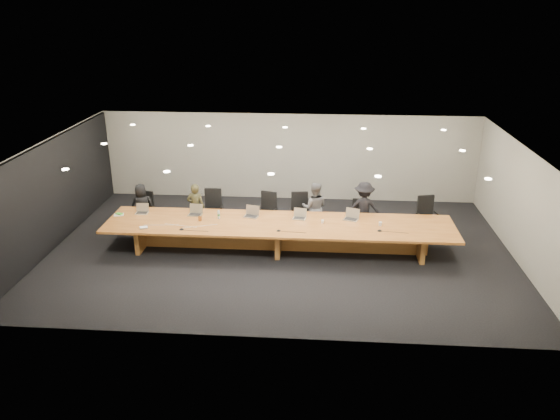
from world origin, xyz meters
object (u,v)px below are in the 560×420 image
object	(u,v)px
chair_mid_right	(300,212)
chair_far_left	(144,209)
chair_right	(359,217)
laptop_c	(251,212)
conference_table	(279,231)
person_a	(142,206)
laptop_d	(299,214)
person_d	(364,208)
person_b	(196,207)
laptop_e	(351,215)
amber_mug	(200,219)
paper_cup_far	(380,224)
chair_far_right	(428,216)
water_bottle	(219,215)
chair_mid_left	(266,211)
laptop_b	(195,210)
person_c	(314,208)
laptop_a	(141,209)
paper_cup_near	(323,222)
av_box	(144,227)
mic_center	(279,230)
mic_left	(182,229)
mic_right	(380,230)

from	to	relation	value
chair_mid_right	chair_far_left	bearing A→B (deg)	172.58
chair_right	laptop_c	size ratio (longest dim) A/B	2.70
conference_table	person_a	size ratio (longest dim) A/B	6.78
laptop_d	person_d	bearing A→B (deg)	37.03
person_b	person_d	world-z (taller)	person_d
laptop_e	amber_mug	world-z (taller)	laptop_e
laptop_c	paper_cup_far	distance (m)	3.39
chair_right	chair_far_right	bearing A→B (deg)	7.36
person_a	laptop_d	bearing A→B (deg)	152.13
chair_mid_right	chair_far_right	size ratio (longest dim) A/B	1.00
conference_table	water_bottle	xyz separation A→B (m)	(-1.61, 0.20, 0.34)
chair_far_left	chair_mid_left	xyz separation A→B (m)	(3.54, -0.01, 0.04)
laptop_c	chair_far_left	bearing A→B (deg)	177.41
conference_table	laptop_b	world-z (taller)	laptop_b
person_c	laptop_d	distance (m)	1.00
laptop_a	paper_cup_near	bearing A→B (deg)	-6.45
paper_cup_far	av_box	world-z (taller)	paper_cup_far
person_c	amber_mug	bearing A→B (deg)	25.54
person_a	paper_cup_far	bearing A→B (deg)	152.61
chair_far_left	av_box	distance (m)	2.00
paper_cup_far	mic_center	xyz separation A→B (m)	(-2.56, -0.53, -0.04)
laptop_a	mic_center	xyz separation A→B (m)	(3.78, -0.90, -0.12)
paper_cup_far	av_box	xyz separation A→B (m)	(-5.98, -0.60, -0.04)
person_d	laptop_a	xyz separation A→B (m)	(-6.00, -0.84, 0.13)
water_bottle	paper_cup_far	bearing A→B (deg)	-2.39
chair_right	chair_far_left	bearing A→B (deg)	-175.51
chair_right	person_c	distance (m)	1.27
conference_table	water_bottle	distance (m)	1.66
chair_right	paper_cup_far	world-z (taller)	chair_right
person_d	av_box	bearing A→B (deg)	18.74
person_a	water_bottle	distance (m)	2.56
paper_cup_near	av_box	size ratio (longest dim) A/B	0.43
chair_far_left	mic_left	size ratio (longest dim) A/B	8.45
person_c	mic_right	size ratio (longest dim) A/B	11.29
laptop_a	water_bottle	bearing A→B (deg)	-8.27
chair_mid_left	av_box	world-z (taller)	chair_mid_left
conference_table	laptop_b	bearing A→B (deg)	170.27
laptop_c	paper_cup_near	bearing A→B (deg)	5.12
laptop_b	person_c	bearing A→B (deg)	20.75
chair_far_left	chair_far_right	world-z (taller)	chair_far_right
chair_right	water_bottle	distance (m)	3.89
conference_table	laptop_c	xyz separation A→B (m)	(-0.78, 0.38, 0.38)
mic_left	mic_right	xyz separation A→B (m)	(4.96, 0.28, 0.00)
laptop_a	amber_mug	xyz separation A→B (m)	(1.67, -0.38, -0.07)
laptop_a	amber_mug	size ratio (longest dim) A/B	2.92
laptop_b	amber_mug	distance (m)	0.44
chair_mid_left	person_d	distance (m)	2.73
laptop_d	av_box	world-z (taller)	laptop_d
mic_right	laptop_b	bearing A→B (deg)	171.67
laptop_b	water_bottle	distance (m)	0.71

